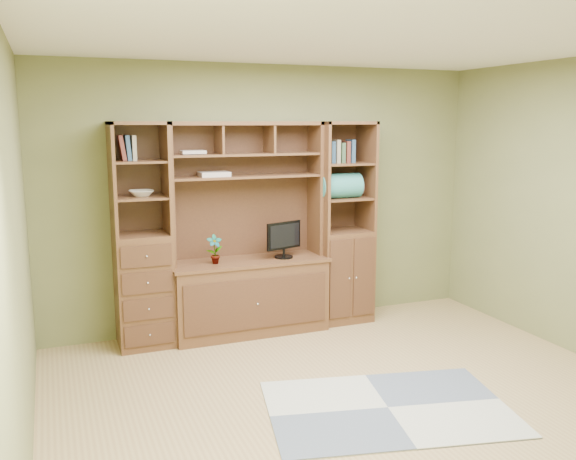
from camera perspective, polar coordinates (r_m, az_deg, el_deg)
name	(u,v)px	position (r m, az deg, el deg)	size (l,w,h in m)	color
room	(364,229)	(4.33, 7.08, 0.10)	(4.60, 4.10, 2.64)	tan
center_hutch	(249,230)	(5.84, -3.71, 0.01)	(1.54, 0.53, 2.05)	#55341D
left_tower	(142,236)	(5.66, -13.51, -0.58)	(0.50, 0.45, 2.05)	#55341D
right_tower	(343,223)	(6.26, 5.14, 0.67)	(0.55, 0.45, 2.05)	#55341D
rug	(388,408)	(4.65, 9.33, -16.11)	(1.73, 1.15, 0.01)	gray
monitor	(284,233)	(5.93, -0.39, -0.30)	(0.40, 0.18, 0.49)	black
orchid	(215,249)	(5.74, -6.88, -1.81)	(0.15, 0.10, 0.28)	#A25537
magazines	(214,174)	(5.77, -6.93, 5.22)	(0.28, 0.20, 0.04)	#BAAA9E
bowl	(141,193)	(5.61, -13.56, 3.37)	(0.22, 0.22, 0.05)	beige
blanket_teal	(339,186)	(6.13, 4.82, 4.15)	(0.43, 0.25, 0.25)	#2F7C74
blanket_red	(350,187)	(6.34, 5.83, 3.99)	(0.32, 0.18, 0.18)	brown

